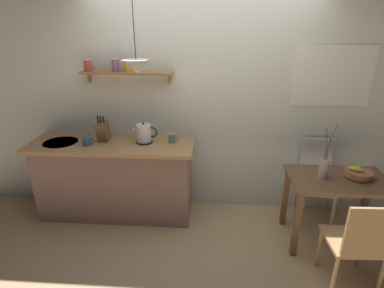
{
  "coord_description": "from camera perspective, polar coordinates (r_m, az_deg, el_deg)",
  "views": [
    {
      "loc": [
        0.11,
        -2.79,
        2.15
      ],
      "look_at": [
        -0.1,
        0.25,
        0.95
      ],
      "focal_mm": 28.55,
      "sensor_mm": 36.0,
      "label": 1
    }
  ],
  "objects": [
    {
      "name": "kitchen_counter",
      "position": [
        3.7,
        -14.05,
        -6.22
      ],
      "size": [
        1.83,
        0.63,
        0.92
      ],
      "color": "gray",
      "rests_on": "ground_plane"
    },
    {
      "name": "dining_chair_near",
      "position": [
        2.94,
        28.69,
        -15.66
      ],
      "size": [
        0.45,
        0.43,
        0.89
      ],
      "color": "tan",
      "rests_on": "ground_plane"
    },
    {
      "name": "twig_vase",
      "position": [
        3.24,
        23.42,
        -4.18
      ],
      "size": [
        0.1,
        0.09,
        0.56
      ],
      "color": "#B7B2A8",
      "rests_on": "dining_table"
    },
    {
      "name": "fruit_bowl",
      "position": [
        3.44,
        28.62,
        -4.77
      ],
      "size": [
        0.26,
        0.26,
        0.12
      ],
      "color": "#BC704C",
      "rests_on": "dining_table"
    },
    {
      "name": "dining_chair_far",
      "position": [
        3.8,
        22.04,
        -5.7
      ],
      "size": [
        0.45,
        0.48,
        0.94
      ],
      "color": "silver",
      "rests_on": "ground_plane"
    },
    {
      "name": "ground_plane",
      "position": [
        3.52,
        1.39,
        -16.12
      ],
      "size": [
        14.0,
        14.0,
        0.0
      ],
      "primitive_type": "plane",
      "color": "tan"
    },
    {
      "name": "back_wall",
      "position": [
        3.53,
        5.48,
        8.34
      ],
      "size": [
        6.8,
        0.11,
        2.7
      ],
      "color": "silver",
      "rests_on": "ground_plane"
    },
    {
      "name": "coffee_mug_spare",
      "position": [
        3.39,
        -3.72,
        1.1
      ],
      "size": [
        0.12,
        0.08,
        0.1
      ],
      "color": "slate",
      "rests_on": "kitchen_counter"
    },
    {
      "name": "pendant_lamp",
      "position": [
        3.09,
        -10.37,
        14.11
      ],
      "size": [
        0.28,
        0.28,
        0.67
      ],
      "color": "black"
    },
    {
      "name": "coffee_mug_by_sink",
      "position": [
        3.5,
        -18.95,
        0.52
      ],
      "size": [
        0.13,
        0.09,
        0.09
      ],
      "color": "#3D5B89",
      "rests_on": "kitchen_counter"
    },
    {
      "name": "dining_table",
      "position": [
        3.41,
        25.55,
        -7.81
      ],
      "size": [
        0.96,
        0.61,
        0.74
      ],
      "color": "brown",
      "rests_on": "ground_plane"
    },
    {
      "name": "knife_block",
      "position": [
        3.54,
        -16.28,
        2.31
      ],
      "size": [
        0.11,
        0.18,
        0.3
      ],
      "color": "brown",
      "rests_on": "kitchen_counter"
    },
    {
      "name": "electric_kettle",
      "position": [
        3.4,
        -8.93,
        1.91
      ],
      "size": [
        0.27,
        0.18,
        0.23
      ],
      "color": "black",
      "rests_on": "kitchen_counter"
    },
    {
      "name": "wall_shelf",
      "position": [
        3.46,
        -13.18,
        13.33
      ],
      "size": [
        1.01,
        0.2,
        0.27
      ],
      "color": "#9E6B3D"
    }
  ]
}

